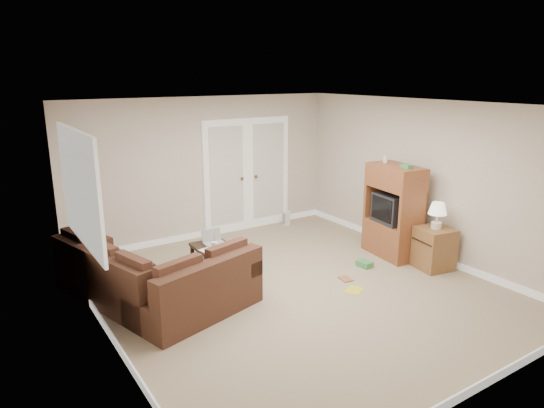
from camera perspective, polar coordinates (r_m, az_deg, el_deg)
floor at (r=6.79m, az=2.74°, el=-9.98°), size 5.50×5.50×0.00m
ceiling at (r=6.16m, az=3.04°, el=11.60°), size 5.00×5.50×0.02m
wall_left at (r=5.34m, az=-19.42°, el=-3.50°), size 0.02×5.50×2.50m
wall_right at (r=8.05m, az=17.46°, el=2.76°), size 0.02×5.50×2.50m
wall_back at (r=8.68m, az=-7.87°, el=4.18°), size 5.00×0.02×2.50m
wall_front at (r=4.55m, az=23.84°, el=-7.20°), size 5.00×0.02×2.50m
baseboards at (r=6.77m, az=2.75°, el=-9.59°), size 5.00×5.50×0.10m
french_doors at (r=9.08m, az=-2.88°, el=3.40°), size 1.80×0.05×2.13m
window_left at (r=6.22m, az=-21.62°, el=1.73°), size 0.05×1.92×1.42m
sectional_sofa at (r=6.41m, az=-13.90°, el=-9.11°), size 2.21×2.56×0.75m
coffee_table at (r=7.11m, az=-6.21°, el=-6.81°), size 0.55×1.05×0.71m
tv_armoire at (r=8.00m, az=14.10°, el=-0.77°), size 0.62×0.98×1.60m
side_cabinet at (r=7.73m, az=18.57°, el=-4.59°), size 0.57×0.57×1.04m
space_heater at (r=9.45m, az=1.72°, el=-1.69°), size 0.13×0.12×0.29m
floor_magazine at (r=6.84m, az=9.63°, el=-9.95°), size 0.34×0.31×0.01m
floor_greenbox at (r=7.63m, az=10.83°, el=-6.94°), size 0.19×0.24×0.09m
floor_book at (r=7.11m, az=8.13°, el=-8.82°), size 0.18×0.22×0.02m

